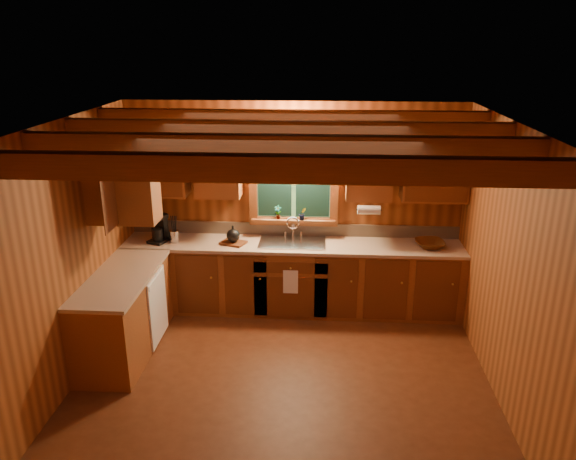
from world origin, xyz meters
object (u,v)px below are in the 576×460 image
Objects in this scene: coffee_maker at (159,228)px; sink at (292,246)px; cutting_board at (233,243)px; wicker_basket at (430,244)px.

sink is at bearing 24.30° from coffee_maker.
coffee_maker is (-1.66, -0.05, 0.22)m from sink.
sink reaches higher than cutting_board.
sink is at bearing 178.37° from wicker_basket.
wicker_basket is (3.34, 0.00, -0.13)m from coffee_maker.
coffee_maker reaches higher than cutting_board.
sink is at bearing 28.06° from cutting_board.
cutting_board is (0.94, -0.03, -0.16)m from coffee_maker.
sink is 2.76× the size of cutting_board.
coffee_maker is 0.95m from cutting_board.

